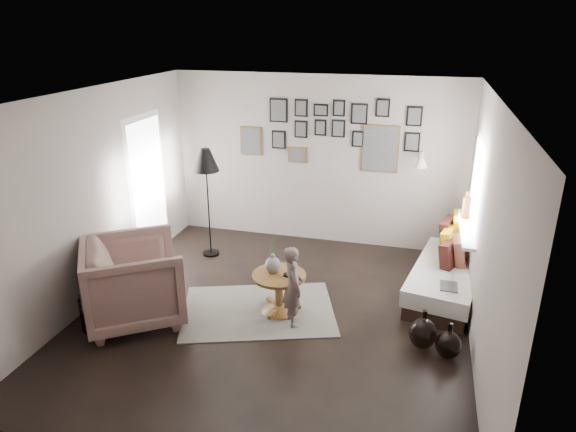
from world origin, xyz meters
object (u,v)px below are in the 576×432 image
(demijohn_small, at_px, (448,345))
(magazine_basket, at_px, (96,312))
(daybed, at_px, (447,272))
(child, at_px, (293,286))
(pedestal_table, at_px, (279,294))
(armchair, at_px, (134,281))
(vase, at_px, (273,262))
(demijohn_large, at_px, (423,333))
(floor_lamp, at_px, (206,164))

(demijohn_small, bearing_deg, magazine_basket, -173.31)
(daybed, relative_size, magazine_basket, 4.24)
(demijohn_small, height_order, child, child)
(pedestal_table, relative_size, armchair, 0.59)
(pedestal_table, xyz_separation_m, armchair, (-1.58, -0.58, 0.26))
(child, bearing_deg, pedestal_table, 15.87)
(vase, relative_size, magazine_basket, 1.03)
(demijohn_large, bearing_deg, demijohn_small, -24.91)
(magazine_basket, relative_size, demijohn_large, 0.98)
(armchair, height_order, demijohn_large, armchair)
(magazine_basket, distance_m, child, 2.26)
(armchair, relative_size, demijohn_small, 2.62)
(armchair, bearing_deg, pedestal_table, -104.48)
(demijohn_large, height_order, child, child)
(daybed, bearing_deg, demijohn_large, -89.99)
(daybed, xyz_separation_m, demijohn_large, (-0.26, -1.34, -0.10))
(vase, bearing_deg, daybed, 26.50)
(pedestal_table, xyz_separation_m, child, (0.22, -0.21, 0.26))
(vase, distance_m, daybed, 2.30)
(pedestal_table, relative_size, child, 0.66)
(child, bearing_deg, daybed, -84.67)
(armchair, xyz_separation_m, demijohn_small, (3.54, 0.16, -0.34))
(floor_lamp, xyz_separation_m, demijohn_small, (3.41, -1.74, -1.25))
(daybed, height_order, magazine_basket, daybed)
(armchair, xyz_separation_m, child, (1.81, 0.37, -0.00))
(daybed, distance_m, demijohn_large, 1.37)
(demijohn_large, xyz_separation_m, child, (-1.47, 0.09, 0.31))
(vase, xyz_separation_m, demijohn_large, (1.78, -0.32, -0.47))
(floor_lamp, bearing_deg, child, -42.41)
(pedestal_table, height_order, vase, vase)
(daybed, bearing_deg, child, -133.19)
(armchair, relative_size, demijohn_large, 2.38)
(vase, distance_m, floor_lamp, 2.04)
(floor_lamp, relative_size, child, 1.67)
(pedestal_table, height_order, child, child)
(child, bearing_deg, vase, 21.96)
(floor_lamp, bearing_deg, pedestal_table, -42.22)
(vase, height_order, demijohn_large, vase)
(armchair, height_order, floor_lamp, floor_lamp)
(pedestal_table, xyz_separation_m, vase, (-0.08, 0.02, 0.41))
(vase, xyz_separation_m, floor_lamp, (-1.37, 1.30, 0.76))
(vase, relative_size, child, 0.47)
(child, bearing_deg, armchair, 71.06)
(armchair, bearing_deg, vase, -102.83)
(pedestal_table, xyz_separation_m, daybed, (1.96, 1.04, 0.05))
(floor_lamp, distance_m, magazine_basket, 2.54)
(demijohn_small, bearing_deg, armchair, -177.42)
(vase, bearing_deg, armchair, -158.11)
(pedestal_table, height_order, magazine_basket, pedestal_table)
(armchair, distance_m, floor_lamp, 2.11)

